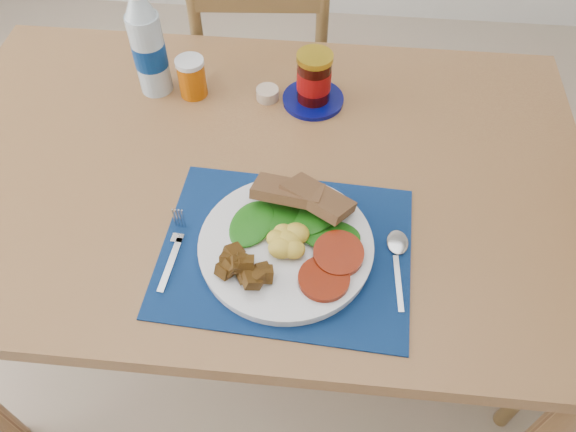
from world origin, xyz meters
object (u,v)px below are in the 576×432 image
object	(u,v)px
chair_far	(263,68)
juice_glass	(192,78)
water_bottle	(148,48)
jam_on_saucer	(314,82)
breakfast_plate	(282,244)

from	to	relation	value
chair_far	juice_glass	xyz separation A→B (m)	(-0.11, -0.38, 0.25)
chair_far	water_bottle	size ratio (longest dim) A/B	4.13
jam_on_saucer	breakfast_plate	bearing A→B (deg)	-93.56
water_bottle	jam_on_saucer	world-z (taller)	water_bottle
jam_on_saucer	chair_far	bearing A→B (deg)	114.18
breakfast_plate	chair_far	bearing A→B (deg)	117.37
breakfast_plate	water_bottle	world-z (taller)	water_bottle
juice_glass	jam_on_saucer	bearing A→B (deg)	-0.06
water_bottle	juice_glass	world-z (taller)	water_bottle
water_bottle	juice_glass	size ratio (longest dim) A/B	2.90
chair_far	juice_glass	size ratio (longest dim) A/B	11.98
breakfast_plate	water_bottle	size ratio (longest dim) A/B	1.23
chair_far	breakfast_plate	world-z (taller)	chair_far
jam_on_saucer	water_bottle	bearing A→B (deg)	178.38
chair_far	breakfast_plate	bearing A→B (deg)	95.44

